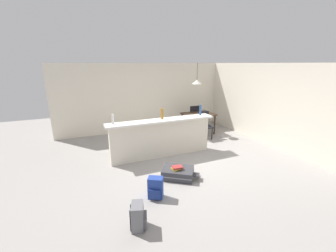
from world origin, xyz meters
The scene contains 16 objects.
ground_plane centered at (0.00, 0.00, -0.03)m, with size 13.00×13.00×0.05m, color gray.
wall_back centered at (0.00, 3.05, 1.25)m, with size 6.60×0.10×2.50m, color silver.
wall_right centered at (3.05, 0.30, 1.25)m, with size 0.10×6.00×2.50m, color silver.
partition_half_wall centered at (-0.41, 0.42, 0.50)m, with size 2.80×0.20×1.00m, color silver.
bar_countertop centered at (-0.41, 0.42, 1.02)m, with size 2.96×0.40×0.05m, color white.
bottle_white centered at (-1.67, 0.48, 1.17)m, with size 0.06×0.06×0.25m, color silver.
bottle_amber centered at (-0.38, 0.48, 1.19)m, with size 0.07×0.07×0.29m, color #9E661E.
bottle_blue centered at (0.82, 0.51, 1.19)m, with size 0.06×0.06×0.29m, color #284C89.
dining_table centered at (1.56, 1.82, 0.65)m, with size 1.10×0.80×0.74m.
dining_chair_near_partition centered at (1.47, 1.25, 0.52)m, with size 0.41×0.41×0.93m.
dining_chair_far_side centered at (1.67, 2.38, 0.52)m, with size 0.40×0.40×0.93m.
pendant_lamp centered at (1.47, 1.86, 1.87)m, with size 0.34×0.34×0.75m.
suitcase_flat_charcoal centered at (-0.51, -0.81, 0.11)m, with size 0.87×0.80×0.22m.
backpack_blue centered at (-1.23, -1.32, 0.20)m, with size 0.33×0.32×0.42m.
backpack_grey centered at (-1.74, -1.96, 0.20)m, with size 0.30×0.32×0.42m.
book_stack centered at (-0.54, -0.83, 0.26)m, with size 0.25×0.22×0.07m.
Camera 1 is at (-2.40, -4.70, 2.48)m, focal length 22.85 mm.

